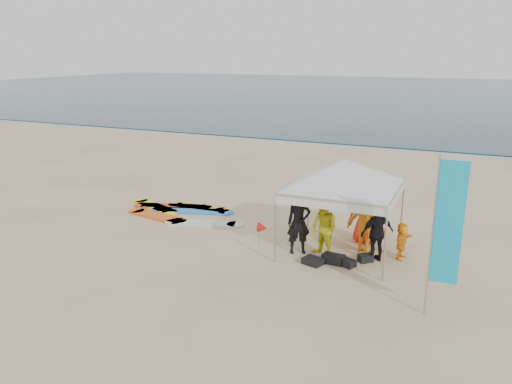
{
  "coord_description": "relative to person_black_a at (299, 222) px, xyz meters",
  "views": [
    {
      "loc": [
        5.5,
        -10.86,
        5.33
      ],
      "look_at": [
        -0.4,
        2.6,
        1.2
      ],
      "focal_mm": 35.0,
      "sensor_mm": 36.0,
      "label": 1
    }
  ],
  "objects": [
    {
      "name": "person_yellow",
      "position": [
        0.71,
        -0.01,
        -0.07
      ],
      "size": [
        0.98,
        0.92,
        1.61
      ],
      "primitive_type": "imported",
      "rotation": [
        0.0,
        0.0,
        -0.52
      ],
      "color": "yellow",
      "rests_on": "ground"
    },
    {
      "name": "canopy_tent",
      "position": [
        1.05,
        0.53,
        1.72
      ],
      "size": [
        3.96,
        3.96,
        2.99
      ],
      "color": "#A5A5A8",
      "rests_on": "ground"
    },
    {
      "name": "ground",
      "position": [
        -1.43,
        -1.33,
        -0.88
      ],
      "size": [
        120.0,
        120.0,
        0.0
      ],
      "primitive_type": "plane",
      "color": "beige",
      "rests_on": "ground"
    },
    {
      "name": "person_black_a",
      "position": [
        0.0,
        0.0,
        0.0
      ],
      "size": [
        0.77,
        0.69,
        1.76
      ],
      "primitive_type": "imported",
      "rotation": [
        0.0,
        0.0,
        0.52
      ],
      "color": "black",
      "rests_on": "ground"
    },
    {
      "name": "surfboard_spread",
      "position": [
        -4.89,
        1.72,
        -0.85
      ],
      "size": [
        4.53,
        2.34,
        0.07
      ],
      "color": "#FFA72A",
      "rests_on": "ground"
    },
    {
      "name": "feather_flag",
      "position": [
        3.8,
        -2.12,
        1.14
      ],
      "size": [
        0.58,
        0.04,
        3.44
      ],
      "color": "#A5A5A8",
      "rests_on": "ground"
    },
    {
      "name": "person_black_b",
      "position": [
        2.06,
        0.3,
        -0.1
      ],
      "size": [
        0.95,
        0.88,
        1.56
      ],
      "primitive_type": "imported",
      "rotation": [
        0.0,
        0.0,
        3.84
      ],
      "color": "black",
      "rests_on": "ground"
    },
    {
      "name": "marker_pennant",
      "position": [
        -1.13,
        0.17,
        -0.39
      ],
      "size": [
        0.28,
        0.28,
        0.64
      ],
      "color": "#A5A5A8",
      "rests_on": "ground"
    },
    {
      "name": "person_seated",
      "position": [
        2.65,
        0.71,
        -0.38
      ],
      "size": [
        0.47,
        0.97,
        1.0
      ],
      "primitive_type": "imported",
      "rotation": [
        0.0,
        0.0,
        1.38
      ],
      "color": "orange",
      "rests_on": "ground"
    },
    {
      "name": "person_orange_a",
      "position": [
        1.66,
        0.84,
        0.01
      ],
      "size": [
        1.25,
        0.87,
        1.77
      ],
      "primitive_type": "imported",
      "rotation": [
        0.0,
        0.0,
        2.94
      ],
      "color": "orange",
      "rests_on": "ground"
    },
    {
      "name": "ocean",
      "position": [
        -1.43,
        58.67,
        -0.84
      ],
      "size": [
        160.0,
        84.0,
        0.08
      ],
      "primitive_type": "cube",
      "color": "#0C2633",
      "rests_on": "ground"
    },
    {
      "name": "gear_pile",
      "position": [
        1.14,
        -0.31,
        -0.78
      ],
      "size": [
        1.74,
        1.18,
        0.22
      ],
      "color": "black",
      "rests_on": "ground"
    },
    {
      "name": "shoreline_foam",
      "position": [
        -1.43,
        16.87,
        -0.88
      ],
      "size": [
        160.0,
        1.2,
        0.01
      ],
      "primitive_type": "cube",
      "color": "silver",
      "rests_on": "ground"
    },
    {
      "name": "person_orange_b",
      "position": [
        1.48,
        1.56,
        0.03
      ],
      "size": [
        1.06,
        0.93,
        1.83
      ],
      "primitive_type": "imported",
      "rotation": [
        0.0,
        0.0,
        3.62
      ],
      "color": "#FA2F16",
      "rests_on": "ground"
    }
  ]
}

